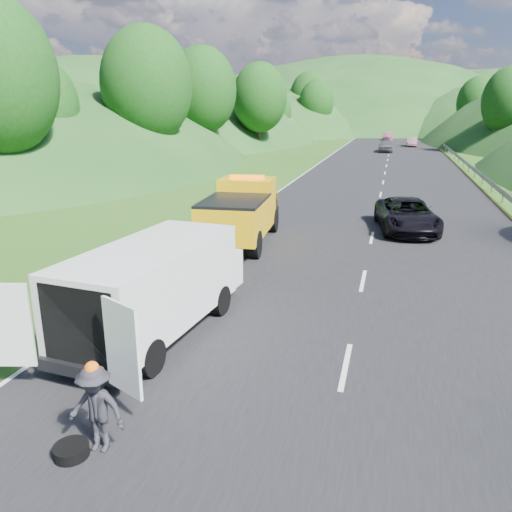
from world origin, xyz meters
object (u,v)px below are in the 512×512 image
(white_van, at_px, (156,284))
(worker, at_px, (100,450))
(tow_truck, at_px, (241,212))
(spare_tire, at_px, (72,457))
(woman, at_px, (146,285))
(child, at_px, (166,312))
(suitcase, at_px, (117,279))
(passing_suv, at_px, (405,231))

(white_van, height_order, worker, white_van)
(tow_truck, height_order, spare_tire, tow_truck)
(woman, relative_size, child, 1.67)
(suitcase, relative_size, spare_tire, 1.06)
(suitcase, bearing_deg, white_van, -44.58)
(suitcase, bearing_deg, child, -31.13)
(tow_truck, xyz_separation_m, white_van, (0.60, -9.33, 0.01))
(woman, height_order, spare_tire, woman)
(child, distance_m, suitcase, 2.78)
(white_van, relative_size, child, 6.79)
(child, relative_size, passing_suv, 0.19)
(tow_truck, relative_size, child, 6.40)
(child, relative_size, spare_tire, 1.74)
(child, xyz_separation_m, passing_suv, (6.74, 12.02, 0.00))
(woman, distance_m, suitcase, 0.95)
(child, distance_m, worker, 5.97)
(tow_truck, bearing_deg, passing_suv, 25.91)
(tow_truck, distance_m, worker, 13.94)
(white_van, bearing_deg, passing_suv, 70.33)
(tow_truck, xyz_separation_m, passing_suv, (6.90, 4.03, -1.35))
(woman, bearing_deg, tow_truck, -7.57)
(spare_tire, distance_m, passing_suv, 18.93)
(tow_truck, relative_size, suitcase, 10.51)
(tow_truck, height_order, woman, tow_truck)
(tow_truck, height_order, passing_suv, tow_truck)
(child, relative_size, suitcase, 1.64)
(tow_truck, relative_size, spare_tire, 11.15)
(woman, bearing_deg, child, -134.20)
(child, bearing_deg, suitcase, 176.96)
(worker, bearing_deg, suitcase, 117.21)
(worker, bearing_deg, white_van, 102.51)
(suitcase, distance_m, passing_suv, 13.97)
(tow_truck, height_order, child, tow_truck)
(tow_truck, height_order, worker, tow_truck)
(worker, distance_m, suitcase, 8.19)
(white_van, height_order, passing_suv, white_van)
(woman, xyz_separation_m, suitcase, (-0.75, -0.50, 0.31))
(passing_suv, bearing_deg, woman, -138.34)
(white_van, bearing_deg, worker, -70.87)
(child, height_order, suitcase, suitcase)
(passing_suv, bearing_deg, worker, -115.11)
(woman, height_order, suitcase, woman)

